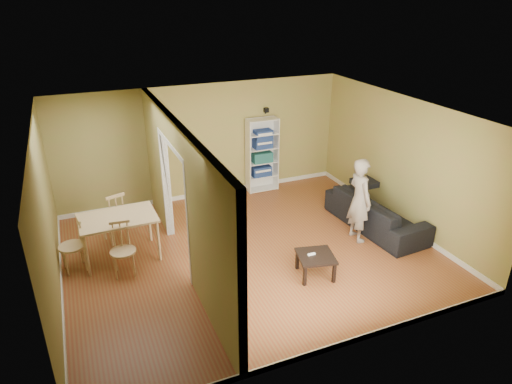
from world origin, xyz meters
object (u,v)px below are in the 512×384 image
coffee_table (316,258)px  dining_table (118,221)px  sofa (376,208)px  person (360,193)px  chair_far (114,216)px  chair_left (72,245)px  chair_near (123,250)px  bookshelf (261,155)px

coffee_table → dining_table: bearing=147.7°
sofa → person: (-0.61, -0.24, 0.53)m
coffee_table → chair_far: chair_far is taller
sofa → chair_far: bearing=69.1°
coffee_table → chair_left: bearing=154.6°
sofa → coffee_table: bearing=113.7°
dining_table → chair_near: 0.62m
coffee_table → dining_table: 3.49m
person → chair_left: person is taller
dining_table → sofa: bearing=-9.5°
bookshelf → chair_left: bearing=-156.0°
bookshelf → chair_near: bearing=-145.8°
person → chair_far: size_ratio=1.89×
sofa → dining_table: bearing=76.5°
sofa → person: person is taller
person → dining_table: person is taller
sofa → chair_far: size_ratio=2.26×
bookshelf → chair_left: size_ratio=1.82×
coffee_table → dining_table: dining_table is taller
sofa → person: bearing=107.4°
sofa → chair_near: chair_near is taller
person → coffee_table: size_ratio=3.25×
chair_left → chair_far: 1.09m
dining_table → chair_far: size_ratio=1.28×
person → chair_far: 4.66m
person → bookshelf: 3.01m
bookshelf → chair_far: bearing=-161.6°
sofa → person: 0.84m
bookshelf → dining_table: 4.00m
chair_left → coffee_table: bearing=56.0°
dining_table → chair_near: (-0.03, -0.56, -0.27)m
person → dining_table: size_ratio=1.48×
coffee_table → person: bearing=30.2°
chair_far → dining_table: bearing=73.0°
coffee_table → sofa: bearing=27.6°
chair_left → sofa: bearing=74.0°
sofa → bookshelf: 3.04m
sofa → chair_far: (-4.91, 1.50, 0.07)m
person → chair_left: bearing=80.0°
person → chair_near: bearing=84.4°
person → bookshelf: person is taller
coffee_table → dining_table: (-2.93, 1.85, 0.40)m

